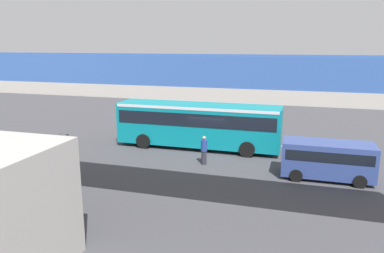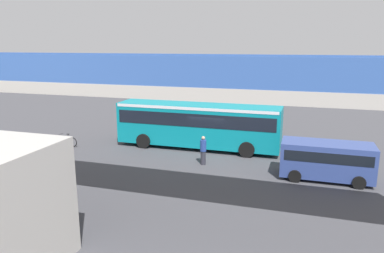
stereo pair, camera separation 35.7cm
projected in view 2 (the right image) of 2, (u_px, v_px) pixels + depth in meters
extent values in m
plane|color=#424247|center=(209.00, 150.00, 25.55)|extent=(80.00, 80.00, 0.00)
cube|color=#0C8493|center=(198.00, 124.00, 25.68)|extent=(11.50, 2.55, 2.86)
cube|color=black|center=(198.00, 117.00, 25.57)|extent=(11.04, 2.59, 0.90)
cube|color=white|center=(198.00, 106.00, 25.39)|extent=(11.27, 2.58, 0.20)
cube|color=black|center=(125.00, 115.00, 27.28)|extent=(0.04, 2.24, 1.20)
cylinder|color=black|center=(144.00, 141.00, 25.83)|extent=(1.04, 0.30, 1.04)
cylinder|color=black|center=(157.00, 133.00, 28.20)|extent=(1.04, 0.30, 1.04)
cylinder|color=black|center=(247.00, 150.00, 23.70)|extent=(1.04, 0.30, 1.04)
cylinder|color=black|center=(252.00, 140.00, 26.07)|extent=(1.04, 0.30, 1.04)
cube|color=#33478C|center=(326.00, 160.00, 19.73)|extent=(4.80, 1.95, 1.86)
cube|color=black|center=(327.00, 153.00, 19.65)|extent=(4.42, 1.98, 0.56)
cylinder|color=black|center=(295.00, 176.00, 19.45)|extent=(0.68, 0.22, 0.68)
cylinder|color=black|center=(296.00, 165.00, 21.27)|extent=(0.68, 0.22, 0.68)
cylinder|color=black|center=(359.00, 183.00, 18.54)|extent=(0.68, 0.22, 0.68)
cylinder|color=black|center=(354.00, 170.00, 20.35)|extent=(0.68, 0.22, 0.68)
torus|color=black|center=(28.00, 145.00, 25.36)|extent=(0.72, 0.06, 0.72)
torus|color=black|center=(40.00, 146.00, 25.06)|extent=(0.72, 0.06, 0.72)
cube|color=green|center=(34.00, 143.00, 25.17)|extent=(0.89, 0.04, 0.04)
cylinder|color=green|center=(36.00, 141.00, 25.07)|extent=(0.03, 0.03, 0.40)
cube|color=black|center=(35.00, 138.00, 25.03)|extent=(0.20, 0.08, 0.04)
cylinder|color=green|center=(28.00, 138.00, 25.20)|extent=(0.02, 0.44, 0.02)
torus|color=black|center=(60.00, 141.00, 26.38)|extent=(0.72, 0.06, 0.72)
torus|color=black|center=(73.00, 142.00, 26.08)|extent=(0.72, 0.06, 0.72)
cube|color=black|center=(66.00, 139.00, 26.19)|extent=(0.89, 0.04, 0.04)
cylinder|color=black|center=(68.00, 137.00, 26.09)|extent=(0.03, 0.03, 0.40)
cube|color=black|center=(68.00, 134.00, 26.05)|extent=(0.20, 0.08, 0.04)
cylinder|color=black|center=(61.00, 134.00, 26.22)|extent=(0.02, 0.44, 0.02)
cylinder|color=#2D2D38|center=(203.00, 158.00, 22.31)|extent=(0.32, 0.32, 0.85)
cylinder|color=navy|center=(203.00, 146.00, 22.14)|extent=(0.38, 0.38, 0.70)
sphere|color=tan|center=(203.00, 138.00, 22.03)|extent=(0.22, 0.22, 0.22)
cube|color=silver|center=(270.00, 145.00, 26.58)|extent=(2.00, 0.20, 0.01)
cube|color=silver|center=(217.00, 141.00, 27.74)|extent=(2.00, 0.20, 0.01)
cube|color=silver|center=(168.00, 137.00, 28.90)|extent=(2.00, 0.20, 0.01)
cube|color=#B2ADA5|center=(147.00, 88.00, 14.79)|extent=(24.75, 2.60, 0.50)
cube|color=#3359A5|center=(159.00, 67.00, 15.77)|extent=(24.75, 0.08, 1.10)
cube|color=#3359A5|center=(133.00, 70.00, 13.44)|extent=(24.75, 0.08, 1.10)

